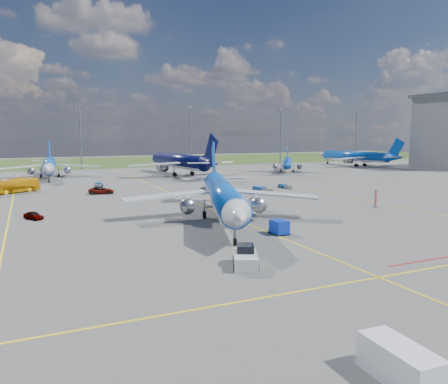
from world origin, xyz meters
name	(u,v)px	position (x,y,z in m)	size (l,w,h in m)	color
ground	(264,231)	(0.00, 0.00, 0.00)	(400.00, 400.00, 0.00)	#565653
grass_strip	(95,162)	(0.00, 150.00, 0.00)	(400.00, 80.00, 0.01)	#2D4719
taxiway_lines	(191,201)	(0.17, 27.70, 0.01)	(60.25, 160.00, 0.02)	yellow
floodlight_masts	(138,133)	(10.00, 110.00, 12.56)	(202.20, 0.50, 22.70)	slate
warning_post	(376,198)	(26.00, 8.00, 1.50)	(0.50, 0.50, 3.00)	red
bg_jet_nnw	(50,178)	(-21.57, 83.24, 0.00)	(28.88, 37.90, 9.93)	blue
bg_jet_n	(179,175)	(14.22, 76.67, 0.00)	(35.11, 46.08, 12.07)	#070C42
bg_jet_ne	(287,171)	(50.82, 74.48, 0.00)	(24.16, 31.72, 8.31)	blue
bg_jet_ene	(355,166)	(88.09, 84.96, 0.00)	(30.86, 40.51, 10.61)	blue
main_airliner	(223,221)	(-2.30, 7.68, 0.00)	(30.81, 40.43, 10.59)	blue
pushback_tug	(245,258)	(-9.07, -12.46, 0.79)	(3.65, 5.79, 1.97)	silver
uld_container	(279,227)	(0.81, -2.32, 0.86)	(1.72, 2.15, 1.72)	#0C2BAD
service_van	(400,364)	(-10.76, -32.61, 0.95)	(1.90, 4.32, 1.90)	white
apron_bus	(13,186)	(-30.06, 52.99, 1.51)	(2.53, 10.81, 3.01)	#E8A60D
service_car_a	(34,215)	(-26.69, 20.22, 0.59)	(1.40, 3.47, 1.18)	#999999
service_car_b	(101,190)	(-13.49, 44.03, 0.71)	(2.37, 5.14, 1.43)	#999999
service_car_c	(203,190)	(6.01, 36.38, 0.63)	(1.78, 4.37, 1.27)	#999999
baggage_tug_w	(262,190)	(17.65, 32.13, 0.55)	(2.25, 5.40, 1.18)	#184794
baggage_tug_c	(98,185)	(-12.54, 54.87, 0.56)	(2.62, 5.49, 1.19)	#185C91
baggage_tug_e	(285,186)	(25.87, 36.31, 0.44)	(1.25, 4.20, 0.94)	#17578F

